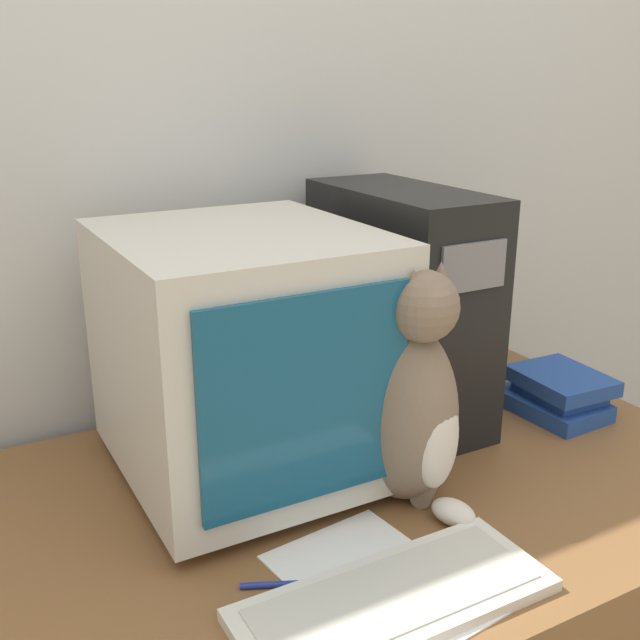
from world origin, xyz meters
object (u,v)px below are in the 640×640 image
at_px(crt_monitor, 243,353).
at_px(cat, 407,403).
at_px(computer_tower, 399,306).
at_px(book_stack, 557,393).
at_px(pen, 289,584).
at_px(keyboard, 395,599).

bearing_deg(crt_monitor, cat, -47.04).
bearing_deg(cat, computer_tower, 43.21).
distance_m(crt_monitor, computer_tower, 0.37).
height_order(book_stack, pen, book_stack).
xyz_separation_m(crt_monitor, cat, (0.19, -0.21, -0.05)).
bearing_deg(pen, computer_tower, 41.26).
relative_size(cat, book_stack, 1.85).
relative_size(keyboard, book_stack, 2.00).
relative_size(computer_tower, pen, 3.70).
height_order(crt_monitor, keyboard, crt_monitor).
height_order(keyboard, book_stack, book_stack).
bearing_deg(book_stack, computer_tower, 151.34).
bearing_deg(cat, crt_monitor, 118.20).
bearing_deg(computer_tower, book_stack, -28.66).
relative_size(crt_monitor, cat, 1.18).
xyz_separation_m(keyboard, book_stack, (0.63, 0.33, 0.03)).
relative_size(crt_monitor, pen, 3.78).
bearing_deg(keyboard, cat, 52.41).
distance_m(crt_monitor, book_stack, 0.69).
bearing_deg(crt_monitor, computer_tower, 10.71).
height_order(keyboard, cat, cat).
bearing_deg(pen, cat, 22.61).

